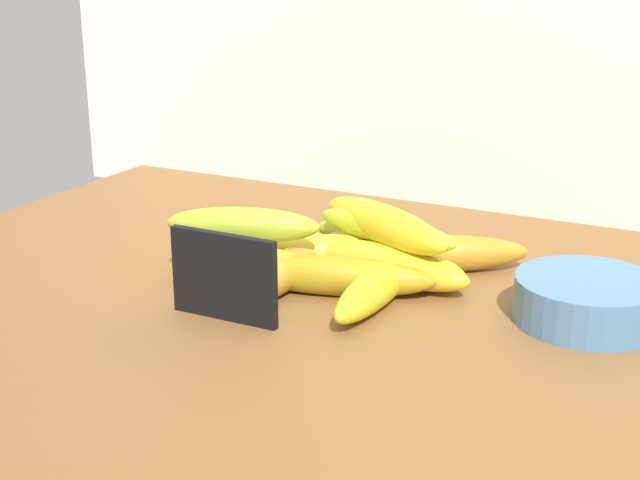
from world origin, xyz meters
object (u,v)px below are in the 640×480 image
at_px(banana_3, 246,263).
at_px(banana_10, 384,224).
at_px(banana_5, 372,244).
at_px(banana_11, 243,225).
at_px(banana_2, 297,236).
at_px(banana_0, 392,256).
at_px(banana_7, 379,284).
at_px(banana_8, 384,264).
at_px(chalkboard_sign, 224,280).
at_px(fruit_bowl, 588,300).
at_px(banana_4, 432,254).
at_px(banana_9, 335,276).
at_px(banana_6, 314,252).
at_px(banana_12, 386,229).
at_px(banana_1, 284,271).

height_order(banana_3, banana_10, banana_10).
distance_m(banana_5, banana_11, 0.16).
height_order(banana_2, banana_10, banana_10).
height_order(banana_0, banana_11, banana_11).
distance_m(banana_7, banana_8, 0.05).
height_order(chalkboard_sign, banana_8, chalkboard_sign).
bearing_deg(banana_10, fruit_bowl, -7.69).
bearing_deg(banana_8, chalkboard_sign, -122.02).
bearing_deg(banana_0, banana_8, -81.01).
distance_m(banana_3, banana_4, 0.20).
xyz_separation_m(banana_0, banana_11, (-0.12, -0.10, 0.04)).
height_order(banana_2, banana_4, banana_4).
bearing_deg(banana_11, banana_9, 6.22).
bearing_deg(banana_11, banana_10, 35.33).
bearing_deg(banana_8, banana_0, 98.99).
height_order(banana_0, banana_5, banana_0).
xyz_separation_m(fruit_bowl, banana_0, (-0.21, 0.04, -0.00)).
distance_m(banana_0, banana_10, 0.04).
distance_m(fruit_bowl, banana_9, 0.24).
relative_size(banana_3, banana_9, 0.85).
height_order(banana_6, banana_12, banana_12).
distance_m(banana_8, banana_11, 0.15).
relative_size(fruit_bowl, banana_0, 0.72).
relative_size(banana_6, banana_8, 1.07).
relative_size(banana_3, banana_4, 0.83).
height_order(banana_6, banana_9, same).
bearing_deg(banana_4, banana_5, 172.86).
bearing_deg(banana_10, banana_1, -130.81).
height_order(fruit_bowl, banana_10, banana_10).
distance_m(banana_4, banana_11, 0.20).
bearing_deg(chalkboard_sign, banana_1, 82.62).
bearing_deg(banana_10, banana_9, -105.26).
bearing_deg(banana_7, chalkboard_sign, -137.92).
bearing_deg(banana_5, banana_4, -7.14).
xyz_separation_m(banana_1, banana_9, (0.05, 0.01, 0.00)).
relative_size(banana_2, banana_8, 0.99).
relative_size(banana_0, banana_3, 1.10).
distance_m(banana_1, banana_4, 0.16).
bearing_deg(chalkboard_sign, banana_3, 109.64).
bearing_deg(banana_12, banana_2, 168.25).
bearing_deg(banana_12, fruit_bowl, -7.69).
distance_m(banana_0, banana_2, 0.12).
height_order(banana_7, banana_8, banana_8).
relative_size(fruit_bowl, banana_3, 0.79).
height_order(banana_10, banana_12, banana_10).
bearing_deg(banana_2, banana_7, -34.31).
bearing_deg(banana_9, banana_7, 0.11).
distance_m(banana_1, banana_8, 0.10).
bearing_deg(banana_1, chalkboard_sign, -97.38).
distance_m(banana_2, banana_8, 0.14).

